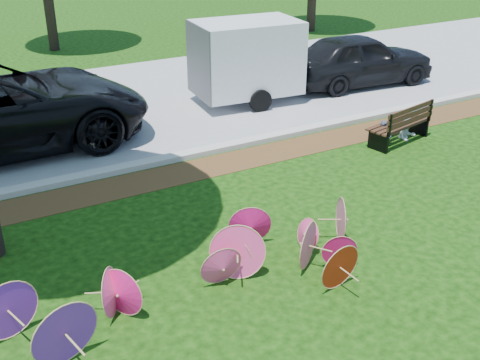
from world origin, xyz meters
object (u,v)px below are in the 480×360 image
(parasol_pile, at_px, (209,267))
(cargo_trailer, at_px, (247,57))
(person_right, at_px, (408,118))
(dark_pickup, at_px, (360,59))
(person_left, at_px, (385,122))
(park_bench, at_px, (398,123))

(parasol_pile, distance_m, cargo_trailer, 8.74)
(cargo_trailer, distance_m, person_right, 4.68)
(dark_pickup, height_order, cargo_trailer, cargo_trailer)
(person_right, bearing_deg, person_left, -170.85)
(dark_pickup, bearing_deg, parasol_pile, 134.86)
(person_left, bearing_deg, park_bench, 14.54)
(parasol_pile, distance_m, person_right, 7.41)
(park_bench, bearing_deg, dark_pickup, 50.21)
(parasol_pile, relative_size, cargo_trailer, 2.18)
(cargo_trailer, bearing_deg, dark_pickup, 2.42)
(dark_pickup, relative_size, person_right, 4.50)
(park_bench, height_order, person_left, person_left)
(parasol_pile, distance_m, dark_pickup, 11.10)
(cargo_trailer, relative_size, person_left, 2.58)
(park_bench, xyz_separation_m, person_right, (0.35, 0.05, 0.05))
(cargo_trailer, height_order, person_right, cargo_trailer)
(parasol_pile, height_order, dark_pickup, dark_pickup)
(cargo_trailer, bearing_deg, person_right, -59.68)
(cargo_trailer, relative_size, park_bench, 1.57)
(dark_pickup, distance_m, person_right, 4.39)
(dark_pickup, xyz_separation_m, person_right, (-1.79, -4.00, -0.27))
(cargo_trailer, relative_size, person_right, 2.72)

